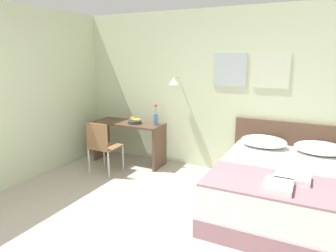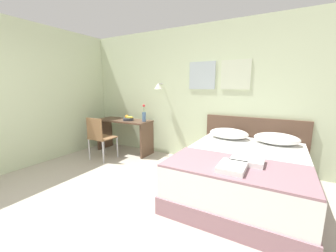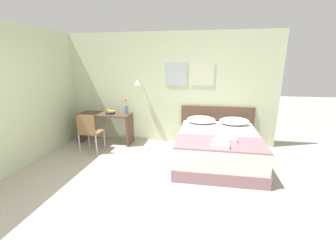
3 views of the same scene
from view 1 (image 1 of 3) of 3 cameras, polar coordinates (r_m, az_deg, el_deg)
wall_back at (r=5.06m, az=7.82°, el=6.50°), size 5.46×0.31×2.65m
bed at (r=4.04m, az=21.03°, el=-11.35°), size 1.60×1.99×0.60m
headboard at (r=4.93m, az=22.38°, el=-4.73°), size 1.72×0.06×0.95m
pillow_left at (r=4.62m, az=17.75°, el=-2.82°), size 0.66×0.44×0.18m
pillow_right at (r=4.59m, az=26.94°, el=-3.79°), size 0.66×0.44×0.18m
throw_blanket at (r=3.38m, az=20.49°, el=-10.36°), size 1.55×0.80×0.02m
folded_towel_near_foot at (r=3.49m, az=22.61°, el=-9.06°), size 0.36×0.27×0.06m
folded_towel_mid_bed at (r=3.24m, az=20.28°, el=-10.61°), size 0.27×0.35×0.06m
desk at (r=5.46m, az=-7.49°, el=-1.54°), size 1.30×0.50×0.75m
desk_chair at (r=4.98m, az=-12.54°, el=-3.32°), size 0.44×0.44×0.88m
fruit_bowl at (r=5.28m, az=-6.36°, el=0.91°), size 0.25×0.23×0.12m
flower_vase at (r=5.12m, az=-2.35°, el=1.59°), size 0.08×0.08×0.37m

